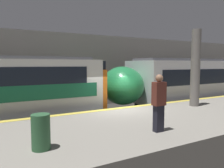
{
  "coord_description": "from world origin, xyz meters",
  "views": [
    {
      "loc": [
        -5.1,
        -8.6,
        3.12
      ],
      "look_at": [
        0.18,
        0.88,
        2.12
      ],
      "focal_mm": 35.0,
      "sensor_mm": 36.0,
      "label": 1
    }
  ],
  "objects_px": {
    "support_pillar_near": "(195,68)",
    "train_modern": "(212,81)",
    "trash_bin": "(41,132)",
    "person_waiting": "(159,102)"
  },
  "relations": [
    {
      "from": "support_pillar_near",
      "to": "person_waiting",
      "type": "height_order",
      "value": "support_pillar_near"
    },
    {
      "from": "support_pillar_near",
      "to": "train_modern",
      "type": "distance_m",
      "value": 7.3
    },
    {
      "from": "train_modern",
      "to": "person_waiting",
      "type": "height_order",
      "value": "train_modern"
    },
    {
      "from": "support_pillar_near",
      "to": "train_modern",
      "type": "xyz_separation_m",
      "value": [
        6.25,
        3.6,
        -1.13
      ]
    },
    {
      "from": "support_pillar_near",
      "to": "train_modern",
      "type": "bearing_deg",
      "value": 29.94
    },
    {
      "from": "person_waiting",
      "to": "trash_bin",
      "type": "bearing_deg",
      "value": 174.94
    },
    {
      "from": "trash_bin",
      "to": "train_modern",
      "type": "bearing_deg",
      "value": 21.93
    },
    {
      "from": "support_pillar_near",
      "to": "trash_bin",
      "type": "distance_m",
      "value": 8.0
    },
    {
      "from": "train_modern",
      "to": "trash_bin",
      "type": "bearing_deg",
      "value": -158.07
    },
    {
      "from": "support_pillar_near",
      "to": "person_waiting",
      "type": "relative_size",
      "value": 2.12
    }
  ]
}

